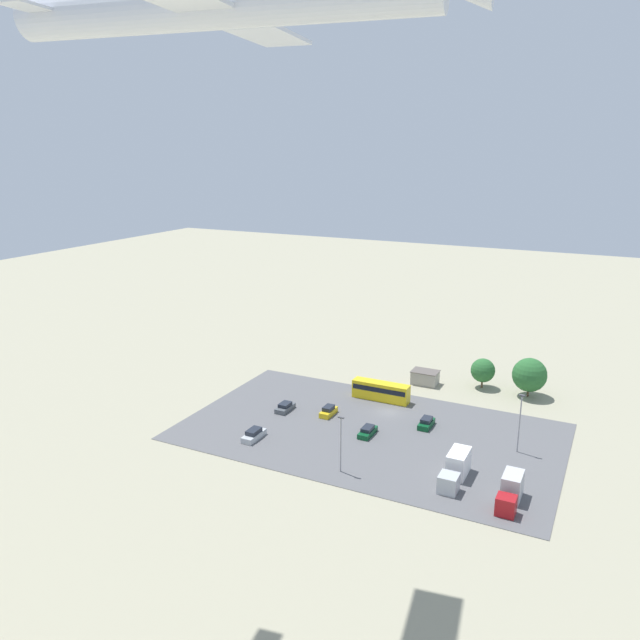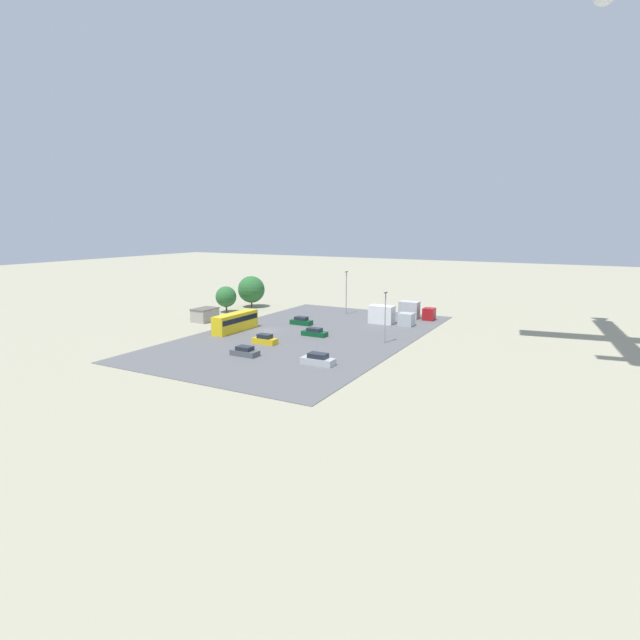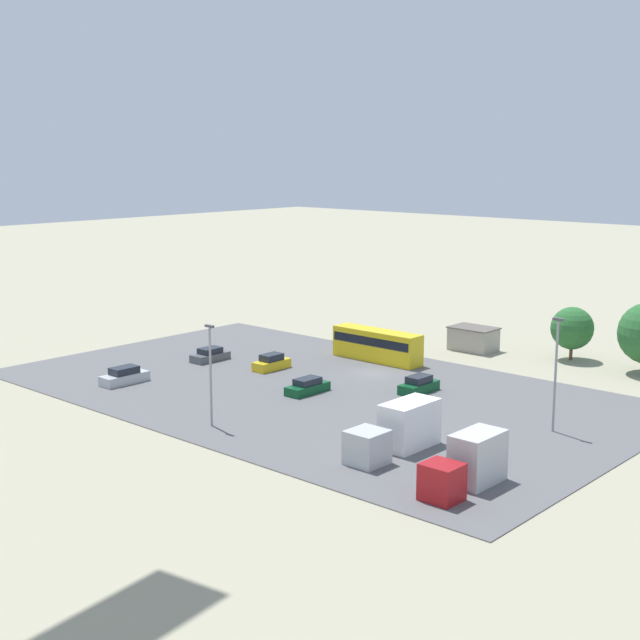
{
  "view_description": "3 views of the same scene",
  "coord_description": "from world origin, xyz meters",
  "px_view_note": "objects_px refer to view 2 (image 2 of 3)",
  "views": [
    {
      "loc": [
        -34.37,
        96.05,
        44.59
      ],
      "look_at": [
        -1.88,
        30.69,
        24.6
      ],
      "focal_mm": 35.0,
      "sensor_mm": 36.0,
      "label": 1
    },
    {
      "loc": [
        74.44,
        51.94,
        19.29
      ],
      "look_at": [
        -2.02,
        10.18,
        2.63
      ],
      "focal_mm": 28.0,
      "sensor_mm": 36.0,
      "label": 2
    },
    {
      "loc": [
        -55.14,
        69.18,
        22.3
      ],
      "look_at": [
        -1.08,
        9.28,
        7.04
      ],
      "focal_mm": 50.0,
      "sensor_mm": 36.0,
      "label": 3
    }
  ],
  "objects_px": {
    "shed_building": "(205,315)",
    "parked_car_3": "(318,360)",
    "bus": "(235,321)",
    "parked_car_4": "(265,340)",
    "parked_car_2": "(301,321)",
    "parked_truck_0": "(389,316)",
    "parked_car_0": "(245,352)",
    "parked_car_1": "(315,333)",
    "parked_truck_1": "(415,311)"
  },
  "relations": [
    {
      "from": "parked_truck_0",
      "to": "parked_car_2",
      "type": "bearing_deg",
      "value": -59.45
    },
    {
      "from": "shed_building",
      "to": "parked_truck_1",
      "type": "relative_size",
      "value": 0.7
    },
    {
      "from": "parked_car_4",
      "to": "shed_building",
      "type": "bearing_deg",
      "value": 64.5
    },
    {
      "from": "shed_building",
      "to": "parked_car_1",
      "type": "height_order",
      "value": "shed_building"
    },
    {
      "from": "parked_car_4",
      "to": "parked_truck_1",
      "type": "xyz_separation_m",
      "value": [
        -33.28,
        14.56,
        0.94
      ]
    },
    {
      "from": "parked_car_3",
      "to": "parked_truck_1",
      "type": "distance_m",
      "value": 39.95
    },
    {
      "from": "bus",
      "to": "parked_car_2",
      "type": "distance_m",
      "value": 13.36
    },
    {
      "from": "parked_car_0",
      "to": "parked_car_1",
      "type": "distance_m",
      "value": 16.93
    },
    {
      "from": "parked_car_1",
      "to": "parked_truck_1",
      "type": "bearing_deg",
      "value": -23.0
    },
    {
      "from": "parked_car_3",
      "to": "parked_truck_0",
      "type": "height_order",
      "value": "parked_truck_0"
    },
    {
      "from": "parked_car_1",
      "to": "parked_car_4",
      "type": "bearing_deg",
      "value": 154.71
    },
    {
      "from": "parked_car_2",
      "to": "parked_truck_0",
      "type": "distance_m",
      "value": 17.17
    },
    {
      "from": "parked_car_1",
      "to": "parked_car_2",
      "type": "bearing_deg",
      "value": 43.58
    },
    {
      "from": "parked_car_3",
      "to": "parked_truck_1",
      "type": "height_order",
      "value": "parked_truck_1"
    },
    {
      "from": "parked_car_0",
      "to": "parked_car_3",
      "type": "height_order",
      "value": "parked_car_3"
    },
    {
      "from": "parked_car_2",
      "to": "parked_car_3",
      "type": "height_order",
      "value": "parked_car_3"
    },
    {
      "from": "shed_building",
      "to": "parked_car_0",
      "type": "bearing_deg",
      "value": 52.55
    },
    {
      "from": "shed_building",
      "to": "parked_truck_1",
      "type": "bearing_deg",
      "value": 121.93
    },
    {
      "from": "parked_car_1",
      "to": "bus",
      "type": "bearing_deg",
      "value": 103.01
    },
    {
      "from": "bus",
      "to": "parked_truck_1",
      "type": "height_order",
      "value": "parked_truck_1"
    },
    {
      "from": "parked_truck_0",
      "to": "parked_car_1",
      "type": "bearing_deg",
      "value": -24.85
    },
    {
      "from": "parked_car_1",
      "to": "parked_car_2",
      "type": "relative_size",
      "value": 1.06
    },
    {
      "from": "bus",
      "to": "parked_car_0",
      "type": "bearing_deg",
      "value": -47.6
    },
    {
      "from": "parked_car_3",
      "to": "parked_car_4",
      "type": "relative_size",
      "value": 1.16
    },
    {
      "from": "bus",
      "to": "parked_truck_1",
      "type": "distance_m",
      "value": 37.26
    },
    {
      "from": "parked_truck_0",
      "to": "bus",
      "type": "bearing_deg",
      "value": -48.52
    },
    {
      "from": "shed_building",
      "to": "bus",
      "type": "bearing_deg",
      "value": 67.28
    },
    {
      "from": "parked_car_0",
      "to": "parked_truck_1",
      "type": "bearing_deg",
      "value": 162.59
    },
    {
      "from": "bus",
      "to": "parked_car_3",
      "type": "relative_size",
      "value": 2.21
    },
    {
      "from": "bus",
      "to": "parked_car_4",
      "type": "relative_size",
      "value": 2.56
    },
    {
      "from": "shed_building",
      "to": "parked_truck_1",
      "type": "distance_m",
      "value": 43.08
    },
    {
      "from": "parked_truck_1",
      "to": "parked_truck_0",
      "type": "bearing_deg",
      "value": -19.03
    },
    {
      "from": "parked_car_0",
      "to": "parked_truck_1",
      "type": "xyz_separation_m",
      "value": [
        -40.95,
        12.84,
        1.02
      ]
    },
    {
      "from": "parked_car_1",
      "to": "shed_building",
      "type": "bearing_deg",
      "value": 86.89
    },
    {
      "from": "parked_car_0",
      "to": "parked_car_3",
      "type": "bearing_deg",
      "value": 94.92
    },
    {
      "from": "shed_building",
      "to": "parked_car_3",
      "type": "distance_m",
      "value": 39.54
    },
    {
      "from": "parked_car_0",
      "to": "parked_car_1",
      "type": "height_order",
      "value": "parked_car_1"
    },
    {
      "from": "parked_car_1",
      "to": "parked_truck_0",
      "type": "xyz_separation_m",
      "value": [
        -16.29,
        7.55,
        1.03
      ]
    },
    {
      "from": "parked_car_1",
      "to": "parked_truck_0",
      "type": "bearing_deg",
      "value": -24.85
    },
    {
      "from": "parked_car_3",
      "to": "parked_truck_1",
      "type": "xyz_separation_m",
      "value": [
        -39.93,
        0.94,
        0.94
      ]
    },
    {
      "from": "bus",
      "to": "parked_car_3",
      "type": "xyz_separation_m",
      "value": [
        12.31,
        24.08,
        -1.12
      ]
    },
    {
      "from": "bus",
      "to": "parked_car_0",
      "type": "height_order",
      "value": "bus"
    },
    {
      "from": "parked_car_0",
      "to": "parked_car_4",
      "type": "relative_size",
      "value": 1.03
    },
    {
      "from": "parked_car_3",
      "to": "parked_car_1",
      "type": "bearing_deg",
      "value": 30.74
    },
    {
      "from": "shed_building",
      "to": "bus",
      "type": "relative_size",
      "value": 0.49
    },
    {
      "from": "bus",
      "to": "parked_truck_1",
      "type": "xyz_separation_m",
      "value": [
        -27.62,
        25.01,
        -0.18
      ]
    },
    {
      "from": "parked_car_0",
      "to": "parked_truck_0",
      "type": "bearing_deg",
      "value": 162.99
    },
    {
      "from": "parked_car_1",
      "to": "parked_car_3",
      "type": "xyz_separation_m",
      "value": [
        15.71,
        9.34,
        0.08
      ]
    },
    {
      "from": "parked_car_0",
      "to": "parked_car_3",
      "type": "relative_size",
      "value": 0.89
    },
    {
      "from": "parked_truck_0",
      "to": "shed_building",
      "type": "bearing_deg",
      "value": -66.28
    }
  ]
}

